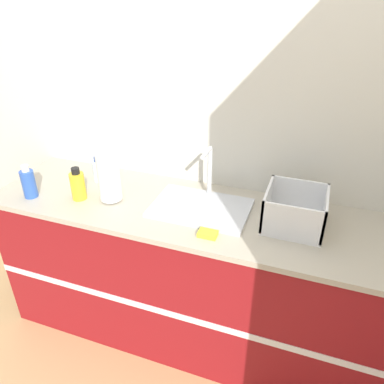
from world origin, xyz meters
name	(u,v)px	position (x,y,z in m)	size (l,w,h in m)	color
ground_plane	(173,368)	(0.00, 0.00, 0.00)	(12.00, 12.00, 0.00)	tan
wall_back	(211,119)	(0.00, 0.64, 1.30)	(4.59, 0.06, 2.60)	beige
counter_cabinet	(190,274)	(0.00, 0.30, 0.46)	(2.21, 0.63, 0.91)	maroon
sink	(201,205)	(0.06, 0.32, 0.93)	(0.51, 0.34, 0.30)	silver
paper_towel_roll	(109,177)	(-0.44, 0.24, 1.05)	(0.12, 0.12, 0.28)	#4C4C51
dish_rack	(294,213)	(0.53, 0.33, 0.98)	(0.28, 0.28, 0.18)	white
bottle_blue	(29,183)	(-0.87, 0.13, 1.00)	(0.07, 0.07, 0.19)	#2D56B7
bottle_yellow	(78,185)	(-0.61, 0.20, 1.00)	(0.08, 0.08, 0.19)	yellow
bottle_clear	(99,170)	(-0.62, 0.42, 0.98)	(0.07, 0.07, 0.15)	silver
sponge	(208,234)	(0.16, 0.10, 0.93)	(0.09, 0.06, 0.02)	yellow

